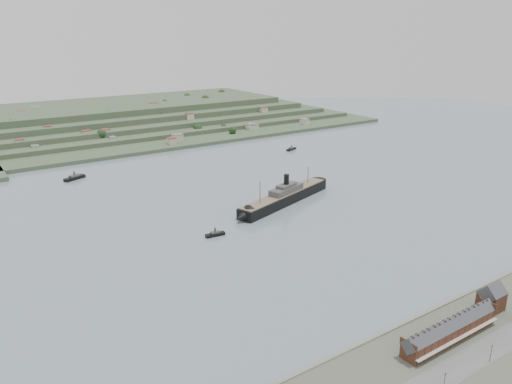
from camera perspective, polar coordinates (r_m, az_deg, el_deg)
ground at (r=354.58m, az=-0.47°, el=-3.39°), size 1400.00×1400.00×0.00m
near_shore at (r=240.77m, az=26.33°, el=-16.36°), size 220.00×80.00×2.60m
terrace_row at (r=237.80m, az=21.29°, el=-14.42°), size 55.60×9.80×11.07m
gabled_building at (r=267.46m, az=25.32°, el=-10.85°), size 10.40×10.18×14.09m
far_peninsula at (r=709.81m, az=-16.67°, el=7.76°), size 760.00×309.00×30.00m
steamship at (r=388.55m, az=3.05°, el=-0.67°), size 111.30×45.59×27.45m
tugboat at (r=330.74m, az=-4.69°, el=-4.81°), size 13.49×4.82×5.94m
ferry_west at (r=482.08m, az=-20.02°, el=1.57°), size 20.86×12.91×7.59m
ferry_east at (r=566.99m, az=4.07°, el=4.94°), size 15.93×9.47×5.78m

